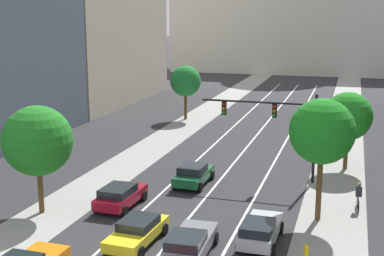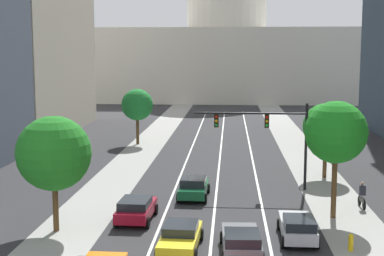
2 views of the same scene
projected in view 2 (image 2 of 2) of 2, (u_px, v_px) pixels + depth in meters
The scene contains 19 objects.
ground_plane at pixel (222, 140), 64.12m from camera, with size 400.00×400.00×0.00m, color #2B2B2D.
sidewalk_left at pixel (146, 146), 59.72m from camera, with size 3.88×130.00×0.01m, color gray.
sidewalk_right at pixel (298, 148), 58.63m from camera, with size 3.88×130.00×0.01m, color gray.
lane_stripe_left at pixel (185, 166), 49.50m from camera, with size 0.16×90.00×0.01m, color white.
lane_stripe_center at pixel (219, 166), 49.29m from camera, with size 0.16×90.00×0.01m, color white.
lane_stripe_right at pixel (254, 167), 49.08m from camera, with size 0.16×90.00×0.01m, color white.
capitol_building at pixel (226, 43), 118.98m from camera, with size 54.01×29.16×37.01m.
car_yellow at pixel (181, 236), 28.43m from camera, with size 2.20×4.58×1.33m.
car_crimson at pixel (136, 209), 33.22m from camera, with size 2.19×4.20×1.41m.
car_silver at pixel (298, 227), 29.79m from camera, with size 1.97×4.37×1.44m.
car_gray at pixel (241, 241), 27.59m from camera, with size 2.17×4.36×1.42m.
car_green at pixel (194, 187), 38.52m from camera, with size 2.14×4.30×1.46m.
traffic_signal_mast at pixel (269, 130), 40.37m from camera, with size 8.19×0.39×6.35m.
fire_hydrant at pixel (351, 242), 28.23m from camera, with size 0.26×0.35×0.91m.
cyclist at pixel (362, 195), 36.01m from camera, with size 0.38×1.70×1.72m.
street_tree_mid_left at pixel (54, 154), 30.86m from camera, with size 4.16×4.16×6.52m.
street_tree_far_right at pixel (336, 133), 33.28m from camera, with size 3.74×3.74×7.13m.
street_tree_near_left at pixel (137, 105), 60.53m from camera, with size 3.43×3.43×6.04m.
street_tree_near_right at pixel (326, 126), 44.34m from camera, with size 3.66×3.66×5.98m.
Camera 2 is at (0.93, -23.44, 9.99)m, focal length 52.39 mm.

